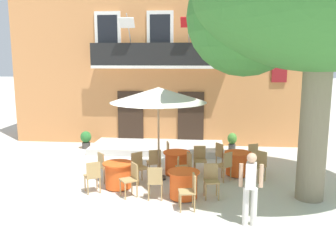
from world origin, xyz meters
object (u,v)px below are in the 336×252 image
Objects in this scene: cafe_chair_front_1 at (93,175)px; cafe_table_middle at (183,184)px; ground_planter_left at (86,139)px; cafe_chair_near_tree_3 at (171,153)px; cafe_chair_front_0 at (104,165)px; cafe_chair_front_2 at (131,177)px; cafe_table_front at (118,175)px; ground_planter_right at (232,141)px; cafe_chair_near_tree_0 at (154,161)px; cafe_chair_middle_2 at (211,178)px; cafe_chair_middle_0 at (155,180)px; cafe_chair_middle_3 at (182,171)px; cafe_chair_far_side_3 at (255,156)px; cafe_chair_far_side_1 at (225,164)px; cafe_chair_middle_1 at (190,189)px; pedestrian_near_entrance at (251,185)px; cafe_table_near_tree at (177,163)px; cafe_table_far_side at (238,163)px; cafe_chair_far_side_2 at (259,164)px; cafe_chair_front_3 at (139,165)px; cafe_chair_far_side_0 at (222,154)px; cafe_umbrella at (158,95)px; cafe_chair_near_tree_2 at (200,158)px; cafe_chair_near_tree_1 at (186,165)px.

cafe_table_middle is at bearing -3.59° from cafe_chair_front_1.
cafe_chair_near_tree_3 is at bearing -33.05° from ground_planter_left.
cafe_table_middle is at bearing -24.72° from cafe_chair_front_0.
cafe_table_front is at bearing 131.03° from cafe_chair_front_2.
cafe_chair_near_tree_0 is at bearing -127.13° from ground_planter_right.
cafe_chair_middle_2 is (1.75, -1.52, 0.00)m from cafe_chair_near_tree_0.
cafe_chair_middle_3 is at bearing 54.28° from cafe_chair_middle_0.
cafe_chair_far_side_3 is at bearing 16.39° from cafe_chair_near_tree_0.
cafe_chair_middle_2 is 1.00× the size of cafe_chair_far_side_1.
cafe_chair_middle_0 is 1.00× the size of cafe_chair_middle_1.
pedestrian_near_entrance is (3.49, -2.07, 0.56)m from cafe_table_front.
cafe_chair_near_tree_0 and cafe_chair_front_2 have the same top height.
cafe_table_near_tree is 1.95m from cafe_table_far_side.
cafe_table_near_tree is at bearing 163.01° from cafe_chair_far_side_1.
cafe_chair_far_side_2 is 0.93m from cafe_chair_far_side_3.
cafe_table_middle is 0.95× the size of cafe_chair_far_side_3.
cafe_chair_middle_0 is 0.54× the size of pedestrian_near_entrance.
cafe_chair_near_tree_0 is at bearing -179.62° from cafe_chair_far_side_2.
cafe_chair_middle_3 is at bearing -17.84° from cafe_chair_front_3.
cafe_chair_middle_1 is 1.05× the size of cafe_table_far_side.
cafe_chair_far_side_0 reaches higher than cafe_table_front.
cafe_chair_far_side_3 is at bearing 59.31° from cafe_chair_middle_1.
cafe_chair_front_1 is at bearing -140.45° from cafe_umbrella.
cafe_table_middle is 0.52× the size of pedestrian_near_entrance.
cafe_chair_middle_3 is 1.00× the size of cafe_chair_front_2.
cafe_chair_near_tree_0 is at bearing 50.22° from cafe_table_front.
cafe_umbrella reaches higher than cafe_chair_front_3.
ground_planter_right is at bearing 82.73° from cafe_chair_far_side_1.
cafe_chair_near_tree_3 is 1.00× the size of cafe_chair_far_side_1.
cafe_chair_middle_2 reaches higher than cafe_table_front.
cafe_chair_middle_0 is 4.05m from cafe_chair_far_side_3.
cafe_chair_near_tree_2 is at bearing 29.06° from cafe_chair_front_3.
cafe_table_front is (-2.31, -1.57, -0.14)m from cafe_chair_near_tree_2.
cafe_chair_middle_2 is at bearing -113.54° from cafe_table_far_side.
ground_planter_left is (-2.44, 4.57, 0.01)m from cafe_table_front.
cafe_chair_far_side_0 is (-0.49, 0.58, 0.14)m from cafe_table_far_side.
cafe_chair_front_1 is at bearing -154.73° from cafe_chair_near_tree_1.
cafe_chair_middle_3 is 2.49m from cafe_chair_far_side_2.
cafe_chair_middle_1 is (0.94, -0.58, 0.00)m from cafe_chair_middle_0.
cafe_chair_front_2 reaches higher than ground_planter_right.
cafe_chair_far_side_3 is at bearing 39.49° from cafe_chair_middle_3.
cafe_chair_middle_3 is at bearing -121.26° from cafe_chair_far_side_0.
pedestrian_near_entrance is at bearing -29.57° from cafe_chair_middle_0.
cafe_chair_near_tree_1 is at bearing -169.62° from cafe_chair_far_side_1.
cafe_chair_far_side_0 is at bearing 96.09° from pedestrian_near_entrance.
cafe_chair_near_tree_2 is at bearing 79.68° from cafe_table_middle.
cafe_chair_middle_3 is 6.15m from ground_planter_left.
cafe_table_front is at bearing -129.78° from cafe_chair_near_tree_0.
ground_planter_right reaches higher than ground_planter_left.
pedestrian_near_entrance is (2.99, -1.50, 0.42)m from cafe_chair_front_2.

